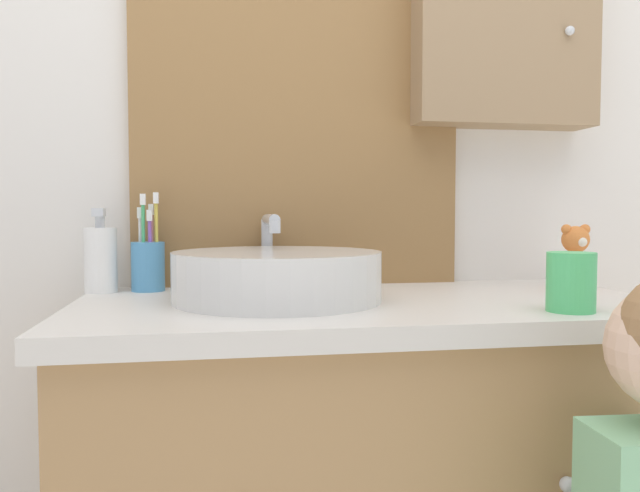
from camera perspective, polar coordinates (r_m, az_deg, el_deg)
name	(u,v)px	position (r m, az deg, el deg)	size (l,w,h in m)	color
wall_back	(346,104)	(1.43, 2.40, 12.85)	(3.20, 0.18, 2.50)	silver
sink_basin	(278,274)	(1.11, -3.89, -2.61)	(0.37, 0.42, 0.15)	silver
toothbrush_holder	(148,262)	(1.29, -15.45, -1.45)	(0.07, 0.07, 0.20)	#4C93C6
soap_dispenser	(101,258)	(1.29, -19.42, -1.08)	(0.06, 0.06, 0.16)	white
teddy_bear	(575,259)	(1.37, 22.30, -1.08)	(0.07, 0.06, 0.13)	orange
drinking_cup	(571,282)	(1.06, 21.97, -3.07)	(0.07, 0.07, 0.09)	#4CC670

